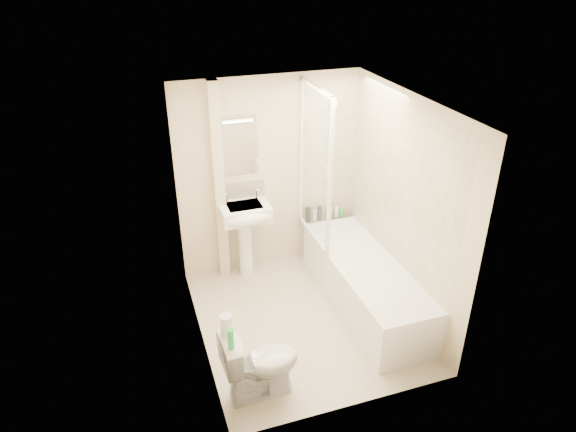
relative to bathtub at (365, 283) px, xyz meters
name	(u,v)px	position (x,y,z in m)	size (l,w,h in m)	color
floor	(304,320)	(-0.75, -0.05, -0.29)	(2.50, 2.50, 0.00)	beige
wall_back	(269,176)	(-0.75, 1.20, 0.91)	(2.20, 0.02, 2.40)	beige
wall_left	(194,242)	(-1.85, -0.05, 0.91)	(0.02, 2.50, 2.40)	beige
wall_right	(404,208)	(0.35, -0.05, 0.91)	(0.02, 2.50, 2.40)	beige
ceiling	(307,104)	(-0.75, -0.05, 2.11)	(2.20, 2.50, 0.02)	white
tile_back	(328,152)	(0.00, 1.19, 1.14)	(0.70, 0.01, 1.75)	beige
tile_right	(402,186)	(0.34, 0.00, 1.14)	(0.01, 2.10, 1.75)	beige
pipe_boxing	(219,185)	(-1.37, 1.14, 0.91)	(0.12, 0.12, 2.40)	beige
splashback	(240,193)	(-1.11, 1.19, 0.74)	(0.60, 0.01, 0.30)	beige
mirror	(238,150)	(-1.11, 1.19, 1.29)	(0.46, 0.01, 0.60)	white
strip_light	(237,119)	(-1.11, 1.16, 1.66)	(0.42, 0.07, 0.07)	silver
bathtub	(365,283)	(0.00, 0.00, 0.00)	(0.70, 2.10, 0.55)	white
shower_screen	(315,166)	(-0.35, 0.75, 1.16)	(0.04, 0.92, 1.80)	white
shower_fixture	(330,143)	(0.00, 1.14, 1.26)	(0.10, 0.16, 0.99)	white
pedestal_sink	(246,221)	(-1.11, 0.96, 0.48)	(0.57, 0.51, 1.10)	white
bottle_black_a	(308,215)	(-0.28, 1.11, 0.36)	(0.07, 0.07, 0.19)	black
bottle_white_a	(315,215)	(-0.19, 1.11, 0.33)	(0.05, 0.05, 0.14)	silver
bottle_black_b	(320,213)	(-0.12, 1.11, 0.35)	(0.05, 0.05, 0.18)	black
bottle_blue	(328,214)	(0.00, 1.11, 0.33)	(0.06, 0.06, 0.13)	navy
bottle_cream	(330,213)	(0.02, 1.11, 0.34)	(0.06, 0.06, 0.15)	beige
bottle_white_b	(336,212)	(0.11, 1.11, 0.33)	(0.05, 0.05, 0.15)	white
bottle_green	(341,213)	(0.18, 1.11, 0.31)	(0.06, 0.06, 0.10)	green
toilet	(260,363)	(-1.47, -0.89, 0.06)	(0.70, 0.42, 0.70)	white
toilet_roll_lower	(227,330)	(-1.73, -0.82, 0.45)	(0.12, 0.12, 0.09)	white
toilet_roll_upper	(226,321)	(-1.74, -0.82, 0.55)	(0.11, 0.11, 0.10)	white
green_bottle	(231,339)	(-1.74, -1.00, 0.50)	(0.05, 0.05, 0.19)	green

